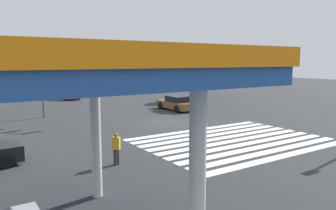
# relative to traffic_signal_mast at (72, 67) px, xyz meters

# --- Properties ---
(ground_plane) EXTENTS (144.09, 144.09, 0.00)m
(ground_plane) POSITION_rel_traffic_signal_mast_xyz_m (5.88, -5.88, -4.40)
(ground_plane) COLOR #2B2D30
(crosswalk_markings) EXTENTS (11.40, 8.20, 0.01)m
(crosswalk_markings) POSITION_rel_traffic_signal_mast_xyz_m (5.88, -13.40, -4.40)
(crosswalk_markings) COLOR silver
(crosswalk_markings) RESTS_ON ground_plane
(traffic_signal_mast) EXTENTS (5.22, 5.22, 5.74)m
(traffic_signal_mast) POSITION_rel_traffic_signal_mast_xyz_m (0.00, 0.00, 0.00)
(traffic_signal_mast) COLOR #47474C
(traffic_signal_mast) RESTS_ON ground_plane
(car_1) EXTENTS (2.14, 4.51, 1.50)m
(car_1) POSITION_rel_traffic_signal_mast_xyz_m (3.89, 14.98, -3.73)
(car_1) COLOR maroon
(car_1) RESTS_ON ground_plane
(car_3) EXTENTS (2.12, 4.85, 1.44)m
(car_3) POSITION_rel_traffic_signal_mast_xyz_m (10.22, -0.74, -3.73)
(car_3) COLOR brown
(car_3) RESTS_ON ground_plane
(gas_station_canopy) EXTENTS (8.51, 8.51, 5.16)m
(gas_station_canopy) POSITION_rel_traffic_signal_mast_xyz_m (-7.24, -19.70, 0.21)
(gas_station_canopy) COLOR #23519E
(gas_station_canopy) RESTS_ON ground_plane
(pedestrian) EXTENTS (0.41, 0.41, 1.54)m
(pedestrian) POSITION_rel_traffic_signal_mast_xyz_m (-2.20, -13.76, -3.55)
(pedestrian) COLOR #38383D
(pedestrian) RESTS_ON ground_plane
(tree_corner_b) EXTENTS (3.44, 3.44, 5.51)m
(tree_corner_b) POSITION_rel_traffic_signal_mast_xyz_m (17.44, 5.15, -0.63)
(tree_corner_b) COLOR brown
(tree_corner_b) RESTS_ON ground_plane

